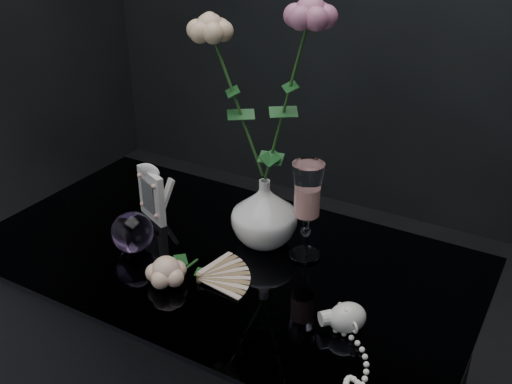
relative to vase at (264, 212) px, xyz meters
The scene contains 8 objects.
vase is the anchor object (origin of this frame).
wine_glass 0.11m from the vase, ahead, with size 0.07×0.07×0.21m, color white, non-canonical shape.
picture_frame 0.28m from the vase, behind, with size 0.11×0.08×0.14m, color white, non-canonical shape.
paperweight 0.28m from the vase, 143.24° to the right, with size 0.09×0.09×0.09m, color #B684D7, non-canonical shape.
paper_fan 0.21m from the vase, 101.38° to the right, with size 0.20×0.16×0.02m, color beige, non-canonical shape.
loose_rose 0.25m from the vase, 111.17° to the right, with size 0.14×0.18×0.06m, color #FFC2A4, non-canonical shape.
pearl_jar 0.33m from the vase, 33.69° to the right, with size 0.19×0.20×0.06m, color white, non-canonical shape.
roses 0.28m from the vase, behind, with size 0.28×0.11×0.43m.
Camera 1 is at (0.60, -0.84, 1.46)m, focal length 42.00 mm.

